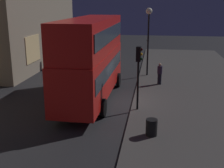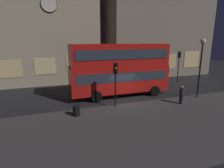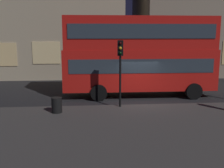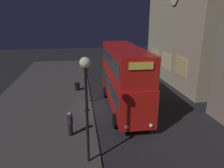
# 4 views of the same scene
# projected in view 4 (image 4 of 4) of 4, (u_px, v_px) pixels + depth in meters

# --- Properties ---
(ground_plane) EXTENTS (80.00, 80.00, 0.00)m
(ground_plane) POSITION_uv_depth(u_px,v_px,m) (100.00, 108.00, 18.47)
(ground_plane) COLOR #232326
(sidewalk_slab) EXTENTS (44.00, 9.00, 0.12)m
(sidewalk_slab) POSITION_uv_depth(u_px,v_px,m) (39.00, 111.00, 17.68)
(sidewalk_slab) COLOR #423F3D
(sidewalk_slab) RESTS_ON ground
(building_with_clock) EXTENTS (14.38, 8.23, 14.18)m
(building_with_clock) POSITION_uv_depth(u_px,v_px,m) (201.00, 23.00, 24.90)
(building_with_clock) COLOR tan
(building_with_clock) RESTS_ON ground
(double_decker_bus) EXTENTS (10.27, 2.91, 5.34)m
(double_decker_bus) POSITION_uv_depth(u_px,v_px,m) (124.00, 75.00, 17.68)
(double_decker_bus) COLOR red
(double_decker_bus) RESTS_ON ground
(traffic_light_near_kerb) EXTENTS (0.35, 0.38, 3.75)m
(traffic_light_near_kerb) POSITION_uv_depth(u_px,v_px,m) (86.00, 73.00, 18.81)
(traffic_light_near_kerb) COLOR black
(traffic_light_near_kerb) RESTS_ON sidewalk_slab
(street_lamp) EXTENTS (0.54, 0.54, 5.72)m
(street_lamp) POSITION_uv_depth(u_px,v_px,m) (86.00, 86.00, 10.14)
(street_lamp) COLOR black
(street_lamp) RESTS_ON sidewalk_slab
(pedestrian) EXTENTS (0.38, 0.38, 1.66)m
(pedestrian) POSITION_uv_depth(u_px,v_px,m) (70.00, 124.00, 13.70)
(pedestrian) COLOR black
(pedestrian) RESTS_ON sidewalk_slab
(litter_bin) EXTENTS (0.56, 0.56, 0.82)m
(litter_bin) POSITION_uv_depth(u_px,v_px,m) (77.00, 87.00, 22.63)
(litter_bin) COLOR black
(litter_bin) RESTS_ON sidewalk_slab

